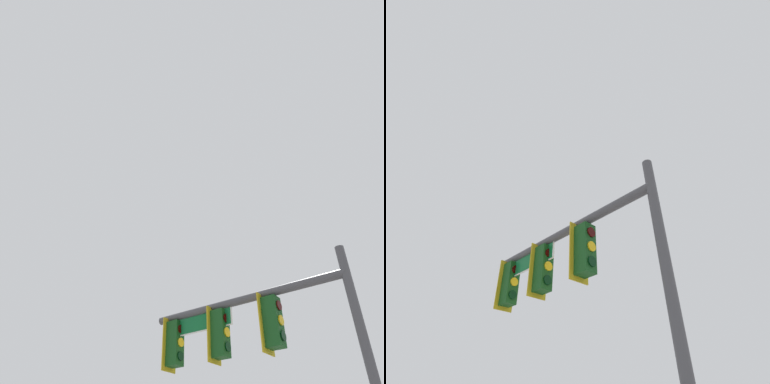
{
  "view_description": "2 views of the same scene",
  "coord_description": "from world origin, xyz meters",
  "views": [
    {
      "loc": [
        -6.66,
        2.68,
        1.56
      ],
      "look_at": [
        -2.22,
        -4.21,
        7.76
      ],
      "focal_mm": 35.0,
      "sensor_mm": 36.0,
      "label": 1
    },
    {
      "loc": [
        -7.37,
        -0.9,
        1.45
      ],
      "look_at": [
        -3.08,
        -5.72,
        6.3
      ],
      "focal_mm": 28.0,
      "sensor_mm": 36.0,
      "label": 2
    }
  ],
  "objects": [
    {
      "name": "signal_pole_near",
      "position": [
        -3.05,
        -5.33,
        4.09
      ],
      "size": [
        5.2,
        0.75,
        5.52
      ],
      "color": "#47474C",
      "rests_on": "ground_plane"
    }
  ]
}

